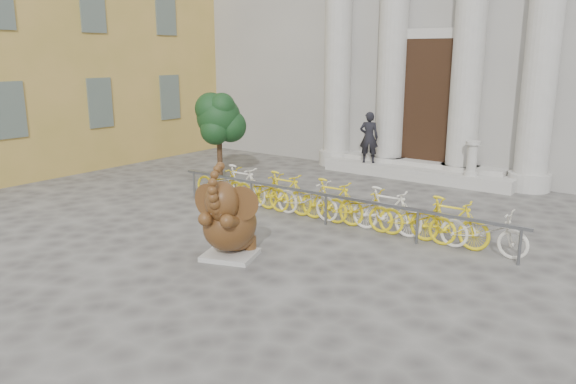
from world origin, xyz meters
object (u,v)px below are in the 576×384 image
Objects in this scene: bike_rack at (332,201)px; pedestrian at (369,137)px; tree at (219,119)px; elephant_statue at (229,223)px.

pedestrian is (-1.92, 5.26, 0.67)m from bike_rack.
bike_rack is 5.64m from pedestrian.
pedestrian reaches higher than bike_rack.
tree is 4.76m from pedestrian.
pedestrian is at bearing 43.52° from tree.
elephant_statue is 3.13m from bike_rack.
tree is (-5.34, 2.01, 1.33)m from bike_rack.
elephant_statue is 8.53m from pedestrian.
tree reaches higher than pedestrian.
bike_rack is (0.32, 3.11, -0.19)m from elephant_statue.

